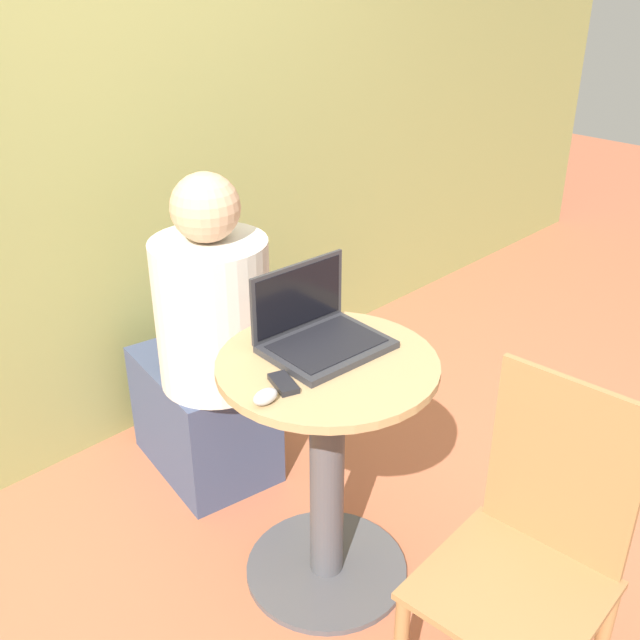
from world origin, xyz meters
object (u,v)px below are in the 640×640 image
object	(u,v)px
cell_phone	(283,383)
person_seated	(208,361)
laptop	(318,332)
chair_empty	(528,562)

from	to	relation	value
cell_phone	person_seated	distance (m)	0.76
laptop	cell_phone	world-z (taller)	laptop
laptop	person_seated	distance (m)	0.66
cell_phone	person_seated	bearing A→B (deg)	70.20
chair_empty	person_seated	xyz separation A→B (m)	(0.03, 1.29, 0.01)
cell_phone	laptop	bearing A→B (deg)	22.34
cell_phone	chair_empty	xyz separation A→B (m)	(0.20, -0.63, -0.31)
chair_empty	person_seated	bearing A→B (deg)	88.46
cell_phone	person_seated	xyz separation A→B (m)	(0.23, 0.65, -0.30)
laptop	chair_empty	size ratio (longest dim) A/B	0.37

